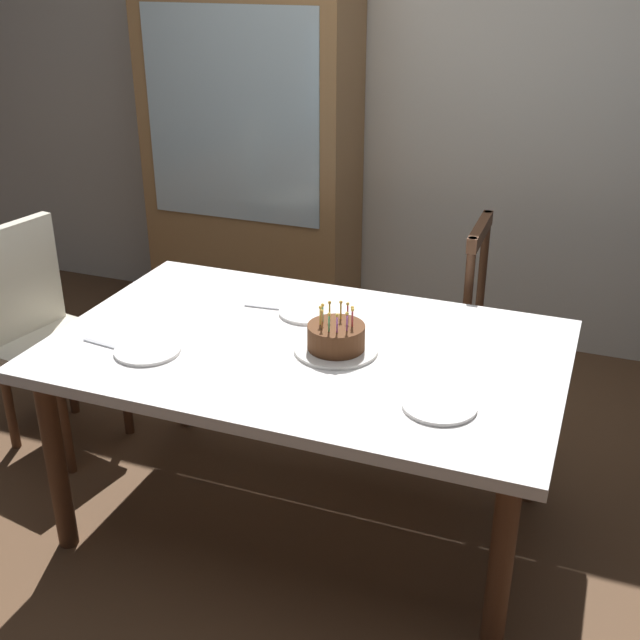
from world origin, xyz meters
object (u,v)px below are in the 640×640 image
at_px(dining_table, 306,365).
at_px(chair_upholstered, 42,325).
at_px(birthday_cake, 336,339).
at_px(plate_far_side, 309,312).
at_px(chair_spindle_back, 432,328).
at_px(plate_near_guest, 439,405).
at_px(china_cabinet, 252,157).
at_px(plate_near_celebrant, 148,350).

xyz_separation_m(dining_table, chair_upholstered, (-1.25, 0.15, -0.12)).
xyz_separation_m(dining_table, birthday_cake, (0.11, -0.01, 0.12)).
height_order(birthday_cake, chair_upholstered, chair_upholstered).
xyz_separation_m(plate_far_side, chair_spindle_back, (0.33, 0.61, -0.28)).
xyz_separation_m(plate_near_guest, china_cabinet, (-1.45, 1.80, 0.21)).
xyz_separation_m(birthday_cake, china_cabinet, (-1.04, 1.57, 0.17)).
xyz_separation_m(plate_near_celebrant, chair_upholstered, (-0.77, 0.39, -0.21)).
relative_size(chair_spindle_back, china_cabinet, 0.50).
xyz_separation_m(plate_far_side, plate_near_guest, (0.60, -0.48, 0.00)).
relative_size(plate_near_celebrant, plate_far_side, 1.00).
bearing_deg(birthday_cake, china_cabinet, 123.63).
distance_m(plate_far_side, china_cabinet, 1.58).
distance_m(plate_near_celebrant, plate_near_guest, 0.99).
bearing_deg(plate_far_side, birthday_cake, -51.66).
relative_size(plate_far_side, plate_near_guest, 1.00).
bearing_deg(china_cabinet, dining_table, -59.12).
bearing_deg(chair_upholstered, birthday_cake, -6.66).
relative_size(chair_spindle_back, chair_upholstered, 1.00).
height_order(plate_near_celebrant, plate_near_guest, same).
distance_m(chair_spindle_back, chair_upholstered, 1.65).
bearing_deg(dining_table, chair_spindle_back, 73.95).
bearing_deg(plate_near_celebrant, china_cabinet, 104.36).
relative_size(birthday_cake, plate_near_guest, 1.27).
distance_m(chair_spindle_back, china_cabinet, 1.46).
height_order(dining_table, chair_spindle_back, chair_spindle_back).
relative_size(plate_near_celebrant, china_cabinet, 0.12).
height_order(birthday_cake, chair_spindle_back, chair_spindle_back).
height_order(plate_near_celebrant, chair_upholstered, chair_upholstered).
distance_m(dining_table, birthday_cake, 0.16).
relative_size(plate_near_guest, chair_spindle_back, 0.23).
bearing_deg(plate_near_guest, chair_spindle_back, 103.86).
relative_size(birthday_cake, plate_near_celebrant, 1.27).
bearing_deg(chair_spindle_back, china_cabinet, 149.06).
distance_m(dining_table, plate_near_guest, 0.57).
relative_size(dining_table, plate_far_side, 7.79).
distance_m(birthday_cake, chair_upholstered, 1.39).
distance_m(dining_table, plate_near_celebrant, 0.54).
relative_size(birthday_cake, plate_far_side, 1.27).
distance_m(plate_near_celebrant, plate_far_side, 0.61).
bearing_deg(chair_spindle_back, dining_table, -106.05).
xyz_separation_m(birthday_cake, chair_upholstered, (-1.36, 0.16, -0.25)).
bearing_deg(plate_far_side, plate_near_guest, -38.56).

